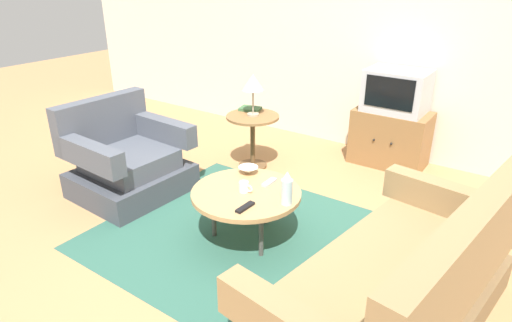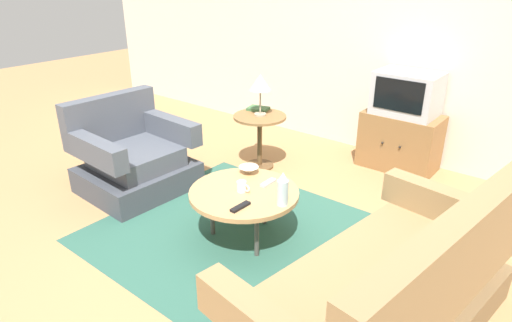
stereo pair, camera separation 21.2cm
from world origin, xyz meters
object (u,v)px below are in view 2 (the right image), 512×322
object	(u,v)px
tv_remote_silver	(268,183)
book	(258,109)
tv_stand	(400,141)
mug	(242,187)
coffee_table	(244,194)
bowl	(249,170)
vase	(283,189)
couch	(385,296)
table_lamp	(260,83)
side_table	(260,130)
television	(407,93)
tv_remote_dark	(240,207)
armchair	(133,159)

from	to	relation	value
tv_remote_silver	book	distance (m)	1.43
tv_stand	mug	bearing A→B (deg)	-101.27
coffee_table	bowl	world-z (taller)	bowl
coffee_table	tv_remote_silver	size ratio (longest dim) A/B	5.41
mug	tv_remote_silver	distance (m)	0.24
vase	coffee_table	bearing A→B (deg)	-178.07
couch	tv_remote_silver	xyz separation A→B (m)	(-1.20, 0.51, 0.12)
tv_stand	table_lamp	bearing A→B (deg)	-141.67
side_table	television	distance (m)	1.52
television	tv_remote_dark	xyz separation A→B (m)	(-0.26, -2.27, -0.38)
tv_stand	tv_remote_dark	world-z (taller)	tv_stand
side_table	television	world-z (taller)	television
table_lamp	book	bearing A→B (deg)	135.05
table_lamp	tv_remote_silver	world-z (taller)	table_lamp
television	tv_remote_silver	xyz separation A→B (m)	(-0.33, -1.84, -0.38)
couch	bowl	world-z (taller)	couch
bowl	tv_remote_silver	distance (m)	0.25
tv_stand	vase	bearing A→B (deg)	-91.60
mug	book	bearing A→B (deg)	124.11
television	mug	bearing A→B (deg)	-101.22
mug	book	size ratio (longest dim) A/B	0.47
table_lamp	couch	bearing A→B (deg)	-35.42
couch	mug	bearing A→B (deg)	85.53
television	mug	world-z (taller)	television
armchair	mug	world-z (taller)	armchair
book	tv_remote_dark	bearing A→B (deg)	-68.71
armchair	tv_remote_dark	distance (m)	1.56
couch	tv_remote_silver	size ratio (longest dim) A/B	12.20
bowl	side_table	bearing A→B (deg)	123.47
armchair	tv_remote_silver	xyz separation A→B (m)	(1.46, 0.21, 0.13)
couch	mug	distance (m)	1.32
television	coffee_table	bearing A→B (deg)	-101.19
vase	tv_remote_silver	size ratio (longest dim) A/B	1.64
armchair	television	size ratio (longest dim) A/B	1.61
television	table_lamp	size ratio (longest dim) A/B	1.43
mug	tv_remote_silver	size ratio (longest dim) A/B	0.74
tv_stand	mug	distance (m)	2.11
tv_stand	tv_remote_dark	xyz separation A→B (m)	(-0.26, -2.26, 0.13)
couch	coffee_table	xyz separation A→B (m)	(-1.28, 0.30, 0.08)
vase	tv_remote_dark	distance (m)	0.32
armchair	television	world-z (taller)	television
vase	armchair	bearing A→B (deg)	-179.60
couch	coffee_table	world-z (taller)	couch
coffee_table	book	bearing A→B (deg)	124.62
tv_remote_dark	couch	bearing A→B (deg)	87.45
side_table	book	world-z (taller)	book
mug	tv_remote_dark	distance (m)	0.25
side_table	tv_stand	size ratio (longest dim) A/B	0.75
tv_remote_silver	tv_remote_dark	bearing A→B (deg)	-171.30
table_lamp	tv_remote_dark	world-z (taller)	table_lamp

